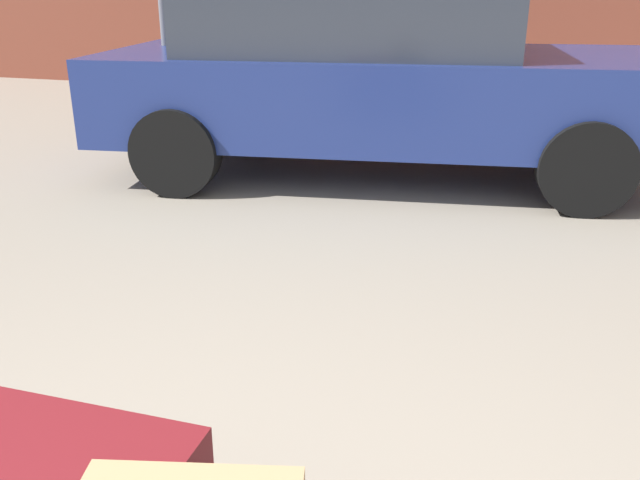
# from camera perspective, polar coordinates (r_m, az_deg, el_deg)

# --- Properties ---
(parked_car) EXTENTS (4.50, 2.36, 1.42)m
(parked_car) POSITION_cam_1_polar(r_m,az_deg,el_deg) (5.52, 4.61, 13.34)
(parked_car) COLOR navy
(parked_car) RESTS_ON ground_plane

